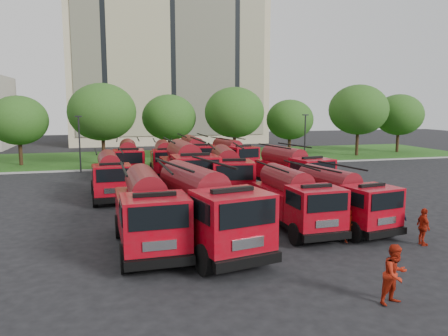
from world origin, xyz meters
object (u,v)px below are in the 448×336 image
object	(u,v)px
fire_truck_4	(110,176)
firefighter_5	(329,202)
fire_truck_0	(148,211)
firefighter_2	(422,245)
fire_truck_7	(292,170)
firefighter_1	(393,304)
fire_truck_1	(204,209)
fire_truck_2	(294,200)
fire_truck_10	(195,156)
firefighter_4	(203,203)
fire_truck_11	(232,155)
firefighter_3	(396,232)
firefighter_0	(348,242)
fire_truck_5	(187,170)
fire_truck_9	(165,159)
fire_truck_3	(340,199)
fire_truck_8	(128,160)
fire_truck_6	(227,173)

from	to	relation	value
fire_truck_4	firefighter_5	size ratio (longest dim) A/B	4.42
fire_truck_0	firefighter_2	world-z (taller)	fire_truck_0
fire_truck_7	firefighter_1	distance (m)	17.46
fire_truck_1	firefighter_1	xyz separation A→B (m)	(4.54, -6.62, -1.74)
fire_truck_2	fire_truck_10	world-z (taller)	fire_truck_10
firefighter_2	fire_truck_1	bearing A→B (deg)	88.89
fire_truck_0	firefighter_4	bearing A→B (deg)	61.26
fire_truck_1	firefighter_2	world-z (taller)	fire_truck_1
fire_truck_1	firefighter_4	distance (m)	8.88
fire_truck_1	firefighter_4	world-z (taller)	fire_truck_1
fire_truck_11	firefighter_3	distance (m)	20.76
fire_truck_7	firefighter_5	bearing A→B (deg)	-85.47
firefighter_0	firefighter_2	size ratio (longest dim) A/B	0.89
fire_truck_0	fire_truck_5	xyz separation A→B (m)	(3.44, 10.06, 0.18)
fire_truck_7	firefighter_0	distance (m)	11.38
fire_truck_0	firefighter_2	bearing A→B (deg)	-14.38
fire_truck_9	firefighter_3	world-z (taller)	fire_truck_9
fire_truck_10	firefighter_2	world-z (taller)	fire_truck_10
fire_truck_5	firefighter_3	distance (m)	13.68
fire_truck_7	fire_truck_0	bearing A→B (deg)	-149.00
fire_truck_3	firefighter_4	bearing A→B (deg)	117.66
fire_truck_9	fire_truck_10	bearing A→B (deg)	-2.54
fire_truck_4	firefighter_5	xyz separation A→B (m)	(13.29, -4.68, -1.48)
fire_truck_0	firefighter_4	xyz separation A→B (m)	(4.07, 7.88, -1.64)
fire_truck_11	firefighter_4	world-z (taller)	fire_truck_11
fire_truck_1	fire_truck_4	bearing A→B (deg)	96.41
fire_truck_8	firefighter_4	distance (m)	11.16
firefighter_5	firefighter_3	bearing A→B (deg)	85.59
fire_truck_9	fire_truck_10	distance (m)	2.59
fire_truck_5	firefighter_5	world-z (taller)	fire_truck_5
fire_truck_5	firefighter_1	size ratio (longest dim) A/B	4.23
fire_truck_4	fire_truck_5	distance (m)	5.02
fire_truck_4	fire_truck_5	bearing A→B (deg)	-11.29
fire_truck_0	fire_truck_11	world-z (taller)	fire_truck_0
fire_truck_5	firefighter_5	xyz separation A→B (m)	(8.33, -3.97, -1.81)
fire_truck_6	firefighter_1	size ratio (longest dim) A/B	3.96
fire_truck_2	firefighter_0	world-z (taller)	fire_truck_2
fire_truck_0	fire_truck_10	size ratio (longest dim) A/B	0.98
fire_truck_8	fire_truck_9	size ratio (longest dim) A/B	1.06
fire_truck_8	fire_truck_4	bearing A→B (deg)	-99.62
fire_truck_2	firefighter_0	distance (m)	3.31
fire_truck_2	firefighter_3	bearing A→B (deg)	-23.29
fire_truck_11	firefighter_5	bearing A→B (deg)	-91.11
fire_truck_8	firefighter_1	xyz separation A→B (m)	(6.88, -25.41, -1.58)
firefighter_4	fire_truck_9	bearing A→B (deg)	-45.85
fire_truck_7	firefighter_0	size ratio (longest dim) A/B	4.84
fire_truck_11	firefighter_5	xyz separation A→B (m)	(2.43, -13.82, -1.48)
fire_truck_3	fire_truck_6	xyz separation A→B (m)	(-3.70, 7.99, 0.20)
fire_truck_4	firefighter_2	bearing A→B (deg)	-48.76
fire_truck_2	fire_truck_4	world-z (taller)	fire_truck_4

